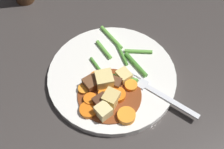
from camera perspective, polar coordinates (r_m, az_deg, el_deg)
name	(u,v)px	position (r m, az deg, el deg)	size (l,w,h in m)	color
ground_plane	(112,79)	(0.64, 0.00, -0.76)	(3.00, 3.00, 0.00)	#383330
dinner_plate	(112,77)	(0.64, 0.00, -0.38)	(0.26, 0.26, 0.01)	white
stew_sauce	(110,95)	(0.60, -0.44, -3.75)	(0.12, 0.12, 0.00)	brown
carrot_slice_0	(97,78)	(0.62, -2.83, -0.68)	(0.03, 0.03, 0.01)	orange
carrot_slice_1	(106,95)	(0.60, -1.18, -3.67)	(0.03, 0.03, 0.01)	orange
carrot_slice_2	(89,110)	(0.58, -4.28, -6.42)	(0.03, 0.03, 0.01)	orange
carrot_slice_3	(84,89)	(0.61, -5.05, -2.63)	(0.02, 0.02, 0.01)	orange
carrot_slice_4	(126,116)	(0.58, 2.63, -7.50)	(0.03, 0.03, 0.01)	orange
carrot_slice_5	(131,86)	(0.61, 3.46, -2.07)	(0.02, 0.02, 0.01)	orange
carrot_slice_6	(90,100)	(0.59, -3.95, -4.56)	(0.03, 0.03, 0.01)	orange
carrot_slice_7	(120,95)	(0.60, 1.37, -3.72)	(0.03, 0.03, 0.01)	orange
potato_chunk_0	(111,99)	(0.58, -0.17, -4.43)	(0.03, 0.03, 0.03)	#DBBC6B
potato_chunk_1	(104,81)	(0.60, -1.40, -1.11)	(0.03, 0.03, 0.03)	#E5CC7A
potato_chunk_2	(124,76)	(0.62, 2.16, -0.23)	(0.02, 0.03, 0.02)	#E5CC7A
potato_chunk_3	(103,111)	(0.57, -1.58, -6.71)	(0.03, 0.03, 0.03)	#EAD68C
meat_chunk_0	(114,83)	(0.61, 0.42, -1.60)	(0.02, 0.02, 0.02)	#56331E
meat_chunk_1	(92,83)	(0.61, -3.73, -1.63)	(0.03, 0.03, 0.02)	brown
meat_chunk_2	(101,102)	(0.58, -1.94, -5.10)	(0.03, 0.03, 0.02)	#4C2B19
green_bean_0	(136,64)	(0.64, 4.33, 1.83)	(0.01, 0.01, 0.07)	#4C8E33
green_bean_1	(118,77)	(0.62, 1.19, -0.47)	(0.01, 0.01, 0.08)	#599E38
green_bean_2	(138,51)	(0.66, 4.82, 4.22)	(0.01, 0.01, 0.06)	#66AD42
green_bean_3	(121,53)	(0.66, 1.72, 3.91)	(0.01, 0.01, 0.07)	#4C8E33
green_bean_4	(97,66)	(0.64, -2.73, 1.48)	(0.01, 0.01, 0.05)	#4C8E33
green_bean_5	(104,50)	(0.66, -1.52, 4.54)	(0.01, 0.01, 0.05)	#66AD42
green_bean_6	(111,37)	(0.69, -0.13, 6.77)	(0.01, 0.01, 0.07)	#66AD42
fork	(155,92)	(0.61, 7.90, -3.10)	(0.14, 0.13, 0.00)	silver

